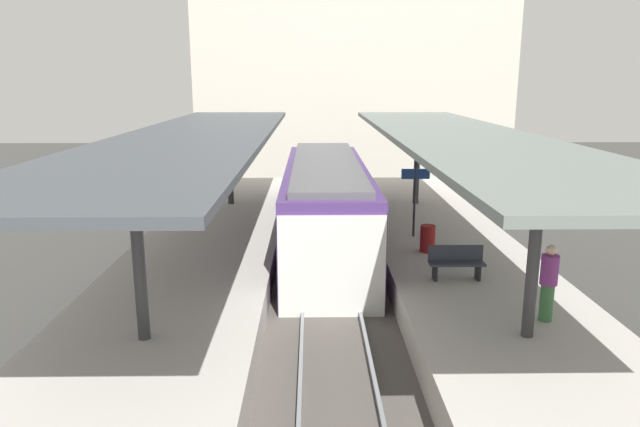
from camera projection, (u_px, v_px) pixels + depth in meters
ground_plane at (329, 294)px, 16.42m from camera, size 80.00×80.00×0.00m
platform_left at (195, 278)px, 16.25m from camera, size 4.40×28.00×1.00m
platform_right at (462, 277)px, 16.36m from camera, size 4.40×28.00×1.00m
track_ballast at (329, 291)px, 16.39m from camera, size 3.20×28.00×0.20m
rail_near_side at (304, 285)px, 16.34m from camera, size 0.08×28.00×0.14m
rail_far_side at (354, 285)px, 16.36m from camera, size 0.08×28.00×0.14m
commuter_train at (326, 207)px, 19.70m from camera, size 2.78×11.73×3.10m
canopy_left at (198, 137)px, 16.73m from camera, size 4.18×21.00×3.47m
canopy_right at (458, 137)px, 16.84m from camera, size 4.18×21.00×3.47m
platform_bench at (456, 261)px, 14.64m from camera, size 1.40×0.41×0.86m
platform_sign at (415, 187)px, 18.36m from camera, size 0.90×0.08×2.21m
litter_bin at (427, 239)px, 16.96m from camera, size 0.44×0.44×0.80m
passenger_near_bench at (548, 282)px, 12.01m from camera, size 0.36×0.36×1.66m
station_building_backdrop at (352, 87)px, 34.66m from camera, size 18.00×6.00×11.00m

